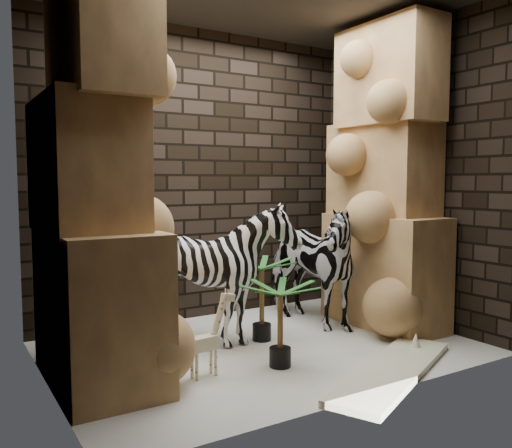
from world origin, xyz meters
TOP-DOWN VIEW (x-y plane):
  - floor at (0.00, 0.00)m, footprint 3.50×3.50m
  - wall_back at (0.00, 1.25)m, footprint 3.50×0.00m
  - wall_front at (0.00, -1.25)m, footprint 3.50×0.00m
  - wall_left at (-1.75, 0.00)m, footprint 0.00×3.00m
  - wall_right at (1.75, 0.00)m, footprint 0.00×3.00m
  - rock_pillar_left at (-1.40, 0.00)m, footprint 0.68×1.30m
  - rock_pillar_right at (1.42, 0.00)m, footprint 0.58×1.25m
  - zebra_right at (0.77, 0.41)m, footprint 0.74×1.25m
  - zebra_left at (-0.28, 0.28)m, footprint 1.04×1.28m
  - giraffe_toy at (-0.73, -0.34)m, footprint 0.34×0.15m
  - palm_front at (0.11, 0.20)m, footprint 0.36×0.36m
  - palm_back at (-0.13, -0.46)m, footprint 0.36×0.36m
  - surfboard at (0.50, -1.03)m, footprint 1.69×1.09m

SIDE VIEW (x-z plane):
  - floor at x=0.00m, z-range 0.00..0.00m
  - surfboard at x=0.50m, z-range 0.00..0.05m
  - giraffe_toy at x=-0.73m, z-range 0.00..0.65m
  - palm_back at x=-0.13m, z-range 0.00..0.67m
  - palm_front at x=0.11m, z-range 0.00..0.76m
  - zebra_left at x=-0.28m, z-range 0.00..1.15m
  - zebra_right at x=0.77m, z-range 0.00..1.42m
  - wall_back at x=0.00m, z-range -0.25..3.25m
  - wall_front at x=0.00m, z-range -0.25..3.25m
  - wall_left at x=-1.75m, z-range 0.00..3.00m
  - wall_right at x=1.75m, z-range 0.00..3.00m
  - rock_pillar_left at x=-1.40m, z-range 0.00..3.00m
  - rock_pillar_right at x=1.42m, z-range 0.00..3.00m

